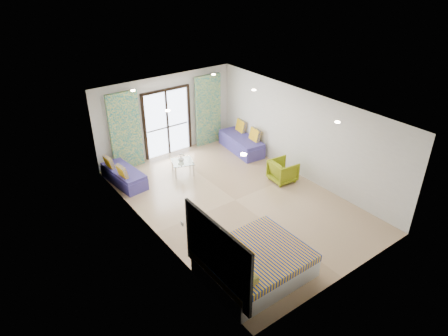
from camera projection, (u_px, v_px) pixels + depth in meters
floor at (235, 200)px, 11.21m from camera, size 5.00×7.50×0.01m
ceiling at (237, 109)px, 9.91m from camera, size 5.00×7.50×0.01m
wall_back at (166, 116)px, 13.21m from camera, size 5.00×0.01×2.70m
wall_front at (352, 227)px, 7.92m from camera, size 5.00×0.01×2.70m
wall_left at (151, 187)px, 9.26m from camera, size 0.01×7.50×2.70m
wall_right at (302, 135)px, 11.86m from camera, size 0.01×7.50×2.70m
balcony_door at (167, 119)px, 13.23m from camera, size 1.76×0.08×2.28m
balcony_rail at (168, 127)px, 13.39m from camera, size 1.52×0.03×0.04m
curtain_left at (125, 131)px, 12.32m from camera, size 1.00×0.10×2.50m
curtain_right at (208, 110)px, 13.94m from camera, size 1.00×0.10×2.50m
downlight_a at (244, 154)px, 7.79m from camera, size 0.12×0.12×0.02m
downlight_b at (337, 122)px, 9.25m from camera, size 0.12×0.12×0.02m
downlight_c at (168, 111)px, 9.90m from camera, size 0.12×0.12×0.02m
downlight_d at (254, 90)px, 11.36m from camera, size 0.12×0.12×0.02m
downlight_e at (133, 91)px, 11.31m from camera, size 0.12×0.12×0.02m
downlight_f at (214, 74)px, 12.77m from camera, size 0.12×0.12×0.02m
headboard at (216, 255)px, 7.63m from camera, size 0.06×2.10×1.50m
switch_plate at (182, 224)px, 8.50m from camera, size 0.02×0.10×0.10m
bed at (254, 264)px, 8.49m from camera, size 2.16×1.76×0.74m
daybed_left at (124, 176)px, 11.91m from camera, size 0.82×1.73×0.82m
daybed_right at (242, 143)px, 13.85m from camera, size 0.94×1.96×0.93m
coffee_table at (183, 163)px, 12.37m from camera, size 0.81×0.81×0.73m
vase at (181, 159)px, 12.30m from camera, size 0.22×0.22×0.19m
armchair at (283, 170)px, 11.99m from camera, size 0.74×0.78×0.73m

